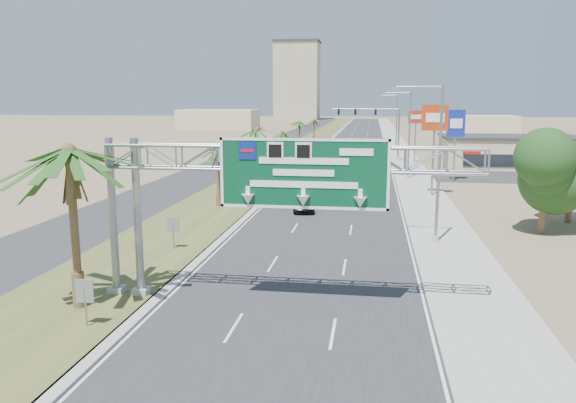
# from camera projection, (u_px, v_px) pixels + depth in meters

# --- Properties ---
(road) EXTENTS (12.00, 300.00, 0.02)m
(road) POSITION_uv_depth(u_px,v_px,m) (357.00, 142.00, 122.57)
(road) COLOR #28282B
(road) RESTS_ON ground
(sidewalk_right) EXTENTS (4.00, 300.00, 0.10)m
(sidewalk_right) POSITION_uv_depth(u_px,v_px,m) (396.00, 142.00, 121.32)
(sidewalk_right) COLOR #9E9B93
(sidewalk_right) RESTS_ON ground
(median_grass) EXTENTS (7.00, 300.00, 0.12)m
(median_grass) POSITION_uv_depth(u_px,v_px,m) (311.00, 141.00, 124.02)
(median_grass) COLOR #415124
(median_grass) RESTS_ON ground
(opposing_road) EXTENTS (8.00, 300.00, 0.02)m
(opposing_road) POSITION_uv_depth(u_px,v_px,m) (280.00, 141.00, 125.05)
(opposing_road) COLOR #28282B
(opposing_road) RESTS_ON ground
(sign_gantry) EXTENTS (16.75, 1.24, 7.50)m
(sign_gantry) POSITION_uv_depth(u_px,v_px,m) (269.00, 170.00, 24.27)
(sign_gantry) COLOR gray
(sign_gantry) RESTS_ON ground
(palm_near) EXTENTS (5.70, 5.70, 8.35)m
(palm_near) POSITION_uv_depth(u_px,v_px,m) (69.00, 152.00, 23.43)
(palm_near) COLOR brown
(palm_near) RESTS_ON ground
(palm_row_b) EXTENTS (3.99, 3.99, 5.95)m
(palm_row_b) POSITION_uv_depth(u_px,v_px,m) (218.00, 150.00, 47.19)
(palm_row_b) COLOR brown
(palm_row_b) RESTS_ON ground
(palm_row_c) EXTENTS (3.99, 3.99, 6.75)m
(palm_row_c) POSITION_uv_depth(u_px,v_px,m) (257.00, 131.00, 62.62)
(palm_row_c) COLOR brown
(palm_row_c) RESTS_ON ground
(palm_row_d) EXTENTS (3.99, 3.99, 5.45)m
(palm_row_d) POSITION_uv_depth(u_px,v_px,m) (282.00, 133.00, 80.36)
(palm_row_d) COLOR brown
(palm_row_d) RESTS_ON ground
(palm_row_e) EXTENTS (3.99, 3.99, 6.15)m
(palm_row_e) POSITION_uv_depth(u_px,v_px,m) (299.00, 123.00, 98.72)
(palm_row_e) COLOR brown
(palm_row_e) RESTS_ON ground
(palm_row_f) EXTENTS (3.99, 3.99, 5.75)m
(palm_row_f) POSITION_uv_depth(u_px,v_px,m) (314.00, 120.00, 123.12)
(palm_row_f) COLOR brown
(palm_row_f) RESTS_ON ground
(streetlight_near) EXTENTS (3.27, 0.44, 10.00)m
(streetlight_near) POSITION_uv_depth(u_px,v_px,m) (436.00, 171.00, 35.04)
(streetlight_near) COLOR gray
(streetlight_near) RESTS_ON ground
(streetlight_mid) EXTENTS (3.27, 0.44, 10.00)m
(streetlight_mid) POSITION_uv_depth(u_px,v_px,m) (407.00, 139.00, 64.23)
(streetlight_mid) COLOR gray
(streetlight_mid) RESTS_ON ground
(streetlight_far) EXTENTS (3.27, 0.44, 10.00)m
(streetlight_far) POSITION_uv_depth(u_px,v_px,m) (395.00, 125.00, 99.26)
(streetlight_far) COLOR gray
(streetlight_far) RESTS_ON ground
(signal_mast) EXTENTS (10.28, 0.71, 8.00)m
(signal_mast) POSITION_uv_depth(u_px,v_px,m) (385.00, 128.00, 83.95)
(signal_mast) COLOR gray
(signal_mast) RESTS_ON ground
(store_building) EXTENTS (18.00, 10.00, 4.00)m
(store_building) POSITION_uv_depth(u_px,v_px,m) (511.00, 153.00, 76.18)
(store_building) COLOR #CEBF8B
(store_building) RESTS_ON ground
(oak_near) EXTENTS (4.50, 4.50, 6.80)m
(oak_near) POSITION_uv_depth(u_px,v_px,m) (546.00, 168.00, 37.84)
(oak_near) COLOR brown
(oak_near) RESTS_ON ground
(oak_far) EXTENTS (3.50, 3.50, 5.60)m
(oak_far) POSITION_uv_depth(u_px,v_px,m) (572.00, 172.00, 41.42)
(oak_far) COLOR brown
(oak_far) RESTS_ON ground
(median_signback_a) EXTENTS (0.75, 0.08, 2.08)m
(median_signback_a) POSITION_uv_depth(u_px,v_px,m) (85.00, 295.00, 22.26)
(median_signback_a) COLOR gray
(median_signback_a) RESTS_ON ground
(median_signback_b) EXTENTS (0.75, 0.08, 2.08)m
(median_signback_b) POSITION_uv_depth(u_px,v_px,m) (173.00, 227.00, 34.04)
(median_signback_b) COLOR gray
(median_signback_b) RESTS_ON ground
(tower_distant) EXTENTS (20.00, 16.00, 35.00)m
(tower_distant) POSITION_uv_depth(u_px,v_px,m) (297.00, 81.00, 260.33)
(tower_distant) COLOR tan
(tower_distant) RESTS_ON ground
(building_distant_left) EXTENTS (24.00, 14.00, 6.00)m
(building_distant_left) POSITION_uv_depth(u_px,v_px,m) (219.00, 119.00, 177.26)
(building_distant_left) COLOR #CEBF8B
(building_distant_left) RESTS_ON ground
(building_distant_right) EXTENTS (20.00, 12.00, 5.00)m
(building_distant_right) POSITION_uv_depth(u_px,v_px,m) (476.00, 125.00, 146.92)
(building_distant_right) COLOR #CEBF8B
(building_distant_right) RESTS_ON ground
(car_left_lane) EXTENTS (2.30, 4.50, 1.47)m
(car_left_lane) POSITION_uv_depth(u_px,v_px,m) (303.00, 202.00, 46.33)
(car_left_lane) COLOR black
(car_left_lane) RESTS_ON ground
(car_mid_lane) EXTENTS (1.63, 3.98, 1.28)m
(car_mid_lane) POSITION_uv_depth(u_px,v_px,m) (332.00, 174.00, 64.94)
(car_mid_lane) COLOR maroon
(car_mid_lane) RESTS_ON ground
(car_right_lane) EXTENTS (2.42, 4.89, 1.33)m
(car_right_lane) POSITION_uv_depth(u_px,v_px,m) (364.00, 152.00, 90.67)
(car_right_lane) COLOR gray
(car_right_lane) RESTS_ON ground
(car_far) EXTENTS (2.28, 5.06, 1.44)m
(car_far) POSITION_uv_depth(u_px,v_px,m) (336.00, 152.00, 91.07)
(car_far) COLOR black
(car_far) RESTS_ON ground
(pole_sign_red_near) EXTENTS (2.42, 0.72, 8.83)m
(pole_sign_red_near) POSITION_uv_depth(u_px,v_px,m) (435.00, 123.00, 52.35)
(pole_sign_red_near) COLOR gray
(pole_sign_red_near) RESTS_ON ground
(pole_sign_blue) EXTENTS (2.02, 0.74, 8.19)m
(pole_sign_blue) POSITION_uv_depth(u_px,v_px,m) (456.00, 127.00, 62.25)
(pole_sign_blue) COLOR gray
(pole_sign_blue) RESTS_ON ground
(pole_sign_red_far) EXTENTS (2.22, 0.74, 7.74)m
(pole_sign_red_far) POSITION_uv_depth(u_px,v_px,m) (416.00, 121.00, 80.76)
(pole_sign_red_far) COLOR gray
(pole_sign_red_far) RESTS_ON ground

